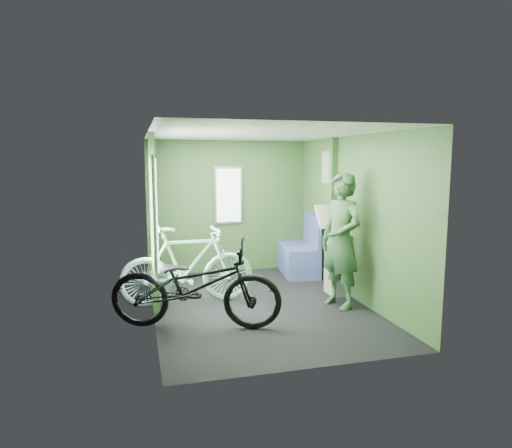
{
  "coord_description": "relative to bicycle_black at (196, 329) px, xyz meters",
  "views": [
    {
      "loc": [
        -1.57,
        -5.82,
        1.96
      ],
      "look_at": [
        0.0,
        0.1,
        1.1
      ],
      "focal_mm": 32.0,
      "sensor_mm": 36.0,
      "label": 1
    }
  ],
  "objects": [
    {
      "name": "passenger",
      "position": [
        1.98,
        0.33,
        0.9
      ],
      "size": [
        0.61,
        0.79,
        1.8
      ],
      "rotation": [
        0.0,
        0.0,
        -1.25
      ],
      "color": "#2D4E2B",
      "rests_on": "ground"
    },
    {
      "name": "bicycle_black",
      "position": [
        0.0,
        0.0,
        0.0
      ],
      "size": [
        2.15,
        1.39,
        1.12
      ],
      "primitive_type": "imported",
      "rotation": [
        0.0,
        -0.11,
        1.26
      ],
      "color": "black",
      "rests_on": "ground"
    },
    {
      "name": "bench_seat",
      "position": [
        2.08,
        2.14,
        0.31
      ],
      "size": [
        0.68,
        1.06,
        1.05
      ],
      "rotation": [
        0.0,
        0.0,
        -0.13
      ],
      "color": "navy",
      "rests_on": "ground"
    },
    {
      "name": "waste_box",
      "position": [
        2.2,
        0.88,
        0.45
      ],
      "size": [
        0.26,
        0.37,
        0.89
      ],
      "primitive_type": "cube",
      "color": "gray",
      "rests_on": "ground"
    },
    {
      "name": "room",
      "position": [
        0.9,
        0.73,
        1.44
      ],
      "size": [
        4.0,
        4.02,
        2.31
      ],
      "color": "black",
      "rests_on": "ground"
    },
    {
      "name": "bicycle_mint",
      "position": [
        0.01,
        0.91,
        0.0
      ],
      "size": [
        1.84,
        0.65,
        1.14
      ],
      "primitive_type": "imported",
      "rotation": [
        0.0,
        -0.09,
        1.59
      ],
      "color": "#9DE6C5",
      "rests_on": "ground"
    }
  ]
}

